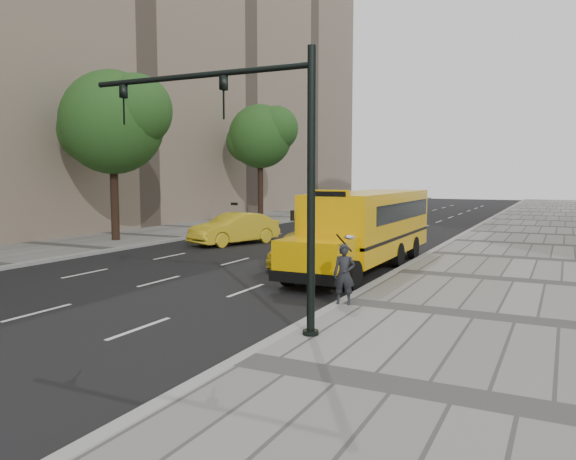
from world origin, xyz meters
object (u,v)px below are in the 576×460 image
at_px(tree_b, 114,122).
at_px(taxi_near, 299,248).
at_px(tree_c, 261,136).
at_px(school_bus, 369,223).
at_px(pedestrian, 344,274).
at_px(taxi_far, 235,229).
at_px(traffic_signal, 254,156).

height_order(tree_b, taxi_near, tree_b).
height_order(tree_c, taxi_near, tree_c).
relative_size(school_bus, pedestrian, 7.00).
xyz_separation_m(school_bus, taxi_far, (-8.79, 4.01, -0.93)).
xyz_separation_m(tree_b, taxi_near, (12.26, -2.63, -5.82)).
height_order(tree_b, tree_c, tree_c).
bearing_deg(tree_c, traffic_signal, -61.11).
bearing_deg(tree_b, traffic_signal, -37.66).
relative_size(tree_b, traffic_signal, 1.45).
distance_m(tree_c, traffic_signal, 32.40).
relative_size(tree_b, taxi_far, 1.83).
xyz_separation_m(tree_c, pedestrian, (16.61, -25.15, -5.81)).
relative_size(tree_b, pedestrian, 5.61).
bearing_deg(traffic_signal, taxi_near, 109.48).
height_order(tree_c, taxi_far, tree_c).
xyz_separation_m(tree_b, pedestrian, (16.60, -8.91, -5.57)).
bearing_deg(school_bus, taxi_near, -160.58).
height_order(tree_b, pedestrian, tree_b).
distance_m(tree_b, taxi_near, 13.83).
relative_size(taxi_near, taxi_far, 0.83).
bearing_deg(school_bus, traffic_signal, -86.17).
bearing_deg(pedestrian, tree_b, 138.66).
bearing_deg(tree_b, school_bus, -6.54).
height_order(school_bus, taxi_near, school_bus).
distance_m(tree_c, pedestrian, 30.70).
distance_m(school_bus, pedestrian, 7.45).
distance_m(tree_b, pedestrian, 19.65).
relative_size(school_bus, traffic_signal, 1.81).
height_order(school_bus, taxi_far, school_bus).
bearing_deg(tree_c, school_bus, -50.29).
xyz_separation_m(taxi_near, pedestrian, (4.34, -6.28, 0.26)).
bearing_deg(traffic_signal, taxi_far, 123.49).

